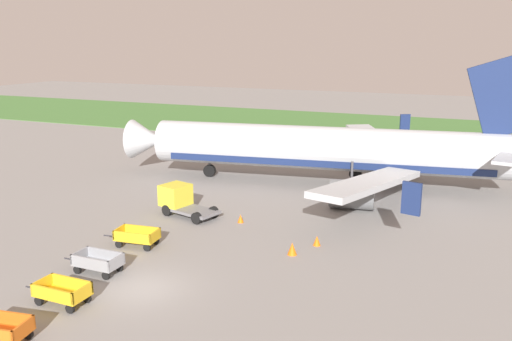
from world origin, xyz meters
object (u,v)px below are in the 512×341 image
(service_truck_beside_carts, at_px, (180,199))
(airplane, at_px, (337,150))
(traffic_cone_by_carts, at_px, (241,218))
(baggage_cart_third_in_row, at_px, (98,262))
(traffic_cone_mid_apron, at_px, (317,241))
(baggage_cart_second_in_row, at_px, (62,292))
(traffic_cone_near_plane, at_px, (292,249))
(baggage_cart_fourth_in_row, at_px, (137,237))

(service_truck_beside_carts, bearing_deg, airplane, 56.70)
(airplane, distance_m, traffic_cone_by_carts, 13.07)
(baggage_cart_third_in_row, distance_m, traffic_cone_mid_apron, 12.75)
(baggage_cart_second_in_row, height_order, traffic_cone_by_carts, baggage_cart_second_in_row)
(airplane, height_order, traffic_cone_near_plane, airplane)
(traffic_cone_near_plane, relative_size, traffic_cone_mid_apron, 1.20)
(baggage_cart_third_in_row, bearing_deg, traffic_cone_near_plane, 36.36)
(baggage_cart_second_in_row, height_order, traffic_cone_mid_apron, baggage_cart_second_in_row)
(airplane, xyz_separation_m, traffic_cone_by_carts, (-3.40, -12.31, -2.78))
(airplane, relative_size, service_truck_beside_carts, 7.98)
(baggage_cart_fourth_in_row, distance_m, traffic_cone_mid_apron, 10.88)
(baggage_cart_third_in_row, relative_size, traffic_cone_mid_apron, 5.84)
(traffic_cone_mid_apron, distance_m, traffic_cone_by_carts, 6.38)
(traffic_cone_near_plane, xyz_separation_m, traffic_cone_mid_apron, (0.90, 1.95, -0.06))
(baggage_cart_third_in_row, bearing_deg, traffic_cone_by_carts, 71.06)
(baggage_cart_second_in_row, xyz_separation_m, service_truck_beside_carts, (-1.92, 13.91, 0.50))
(service_truck_beside_carts, relative_size, traffic_cone_near_plane, 6.45)
(traffic_cone_near_plane, bearing_deg, airplane, 96.11)
(service_truck_beside_carts, bearing_deg, traffic_cone_by_carts, 0.33)
(baggage_cart_third_in_row, bearing_deg, airplane, 72.94)
(baggage_cart_fourth_in_row, xyz_separation_m, traffic_cone_by_carts, (3.92, 6.41, -0.32))
(traffic_cone_near_plane, height_order, traffic_cone_by_carts, traffic_cone_near_plane)
(baggage_cart_second_in_row, distance_m, baggage_cart_fourth_in_row, 7.61)
(traffic_cone_by_carts, bearing_deg, traffic_cone_mid_apron, -18.76)
(airplane, distance_m, baggage_cart_third_in_row, 23.90)
(baggage_cart_fourth_in_row, bearing_deg, traffic_cone_mid_apron, 23.64)
(traffic_cone_by_carts, bearing_deg, airplane, 74.56)
(airplane, height_order, traffic_cone_mid_apron, airplane)
(baggage_cart_second_in_row, distance_m, traffic_cone_mid_apron, 14.81)
(traffic_cone_mid_apron, bearing_deg, traffic_cone_near_plane, -114.67)
(baggage_cart_second_in_row, relative_size, traffic_cone_mid_apron, 5.85)
(traffic_cone_near_plane, bearing_deg, traffic_cone_by_carts, 142.13)
(baggage_cart_fourth_in_row, xyz_separation_m, service_truck_beside_carts, (-0.79, 6.38, 0.50))
(baggage_cart_second_in_row, relative_size, traffic_cone_near_plane, 4.87)
(baggage_cart_third_in_row, relative_size, service_truck_beside_carts, 0.75)
(traffic_cone_by_carts, bearing_deg, baggage_cart_fourth_in_row, -121.42)
(baggage_cart_second_in_row, bearing_deg, traffic_cone_near_plane, 51.41)
(traffic_cone_by_carts, bearing_deg, baggage_cart_second_in_row, -101.30)
(baggage_cart_second_in_row, height_order, baggage_cart_fourth_in_row, same)
(airplane, bearing_deg, baggage_cart_fourth_in_row, -111.35)
(baggage_cart_third_in_row, bearing_deg, traffic_cone_mid_apron, 41.03)
(service_truck_beside_carts, xyz_separation_m, traffic_cone_by_carts, (4.70, 0.03, -0.82))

